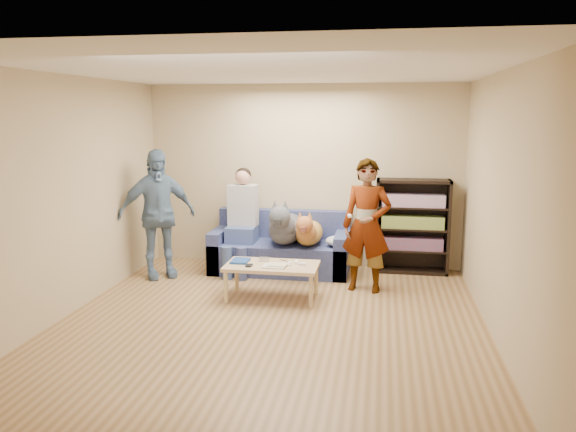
% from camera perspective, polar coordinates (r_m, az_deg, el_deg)
% --- Properties ---
extents(ground, '(5.00, 5.00, 0.00)m').
position_cam_1_polar(ground, '(5.98, -1.95, -11.07)').
color(ground, brown).
rests_on(ground, ground).
extents(ceiling, '(5.00, 5.00, 0.00)m').
position_cam_1_polar(ceiling, '(5.58, -2.12, 14.63)').
color(ceiling, white).
rests_on(ceiling, ground).
extents(wall_back, '(4.50, 0.00, 4.50)m').
position_cam_1_polar(wall_back, '(8.08, 1.54, 4.09)').
color(wall_back, tan).
rests_on(wall_back, ground).
extents(wall_front, '(4.50, 0.00, 4.50)m').
position_cam_1_polar(wall_front, '(3.28, -10.88, -5.51)').
color(wall_front, tan).
rests_on(wall_front, ground).
extents(wall_left, '(0.00, 5.00, 5.00)m').
position_cam_1_polar(wall_left, '(6.47, -21.96, 1.76)').
color(wall_left, tan).
rests_on(wall_left, ground).
extents(wall_right, '(0.00, 5.00, 5.00)m').
position_cam_1_polar(wall_right, '(5.63, 21.00, 0.64)').
color(wall_right, tan).
rests_on(wall_right, ground).
extents(blanket, '(0.41, 0.35, 0.14)m').
position_cam_1_polar(blanket, '(7.56, 5.40, -2.55)').
color(blanket, '#B4B3B9').
rests_on(blanket, sofa).
extents(person_standing_right, '(0.66, 0.49, 1.65)m').
position_cam_1_polar(person_standing_right, '(6.97, 7.99, -0.98)').
color(person_standing_right, gray).
rests_on(person_standing_right, ground).
extents(person_standing_left, '(1.07, 0.93, 1.73)m').
position_cam_1_polar(person_standing_left, '(7.68, -13.16, 0.20)').
color(person_standing_left, '#6C8CAC').
rests_on(person_standing_left, ground).
extents(held_controller, '(0.06, 0.12, 0.03)m').
position_cam_1_polar(held_controller, '(6.75, 6.27, 0.02)').
color(held_controller, white).
rests_on(held_controller, person_standing_right).
extents(notebook_blue, '(0.20, 0.26, 0.03)m').
position_cam_1_polar(notebook_blue, '(6.82, -4.87, -4.56)').
color(notebook_blue, navy).
rests_on(notebook_blue, coffee_table).
extents(papers, '(0.26, 0.20, 0.02)m').
position_cam_1_polar(papers, '(6.58, -1.38, -5.12)').
color(papers, beige).
rests_on(papers, coffee_table).
extents(magazine, '(0.22, 0.17, 0.01)m').
position_cam_1_polar(magazine, '(6.59, -1.09, -4.97)').
color(magazine, '#C3B49C').
rests_on(magazine, coffee_table).
extents(camera_silver, '(0.11, 0.06, 0.05)m').
position_cam_1_polar(camera_silver, '(6.82, -2.44, -4.42)').
color(camera_silver, '#ABABAF').
rests_on(camera_silver, coffee_table).
extents(controller_a, '(0.04, 0.13, 0.03)m').
position_cam_1_polar(controller_a, '(6.73, 0.87, -4.69)').
color(controller_a, white).
rests_on(controller_a, coffee_table).
extents(controller_b, '(0.09, 0.06, 0.03)m').
position_cam_1_polar(controller_b, '(6.64, 1.45, -4.90)').
color(controller_b, white).
rests_on(controller_b, coffee_table).
extents(headphone_cup_a, '(0.07, 0.07, 0.02)m').
position_cam_1_polar(headphone_cup_a, '(6.63, 0.03, -4.97)').
color(headphone_cup_a, silver).
rests_on(headphone_cup_a, coffee_table).
extents(headphone_cup_b, '(0.07, 0.07, 0.02)m').
position_cam_1_polar(headphone_cup_b, '(6.71, 0.14, -4.79)').
color(headphone_cup_b, silver).
rests_on(headphone_cup_b, coffee_table).
extents(pen_orange, '(0.13, 0.06, 0.01)m').
position_cam_1_polar(pen_orange, '(6.54, -2.09, -5.26)').
color(pen_orange, orange).
rests_on(pen_orange, coffee_table).
extents(pen_black, '(0.13, 0.08, 0.01)m').
position_cam_1_polar(pen_black, '(6.84, -0.36, -4.55)').
color(pen_black, black).
rests_on(pen_black, coffee_table).
extents(wallet, '(0.07, 0.12, 0.02)m').
position_cam_1_polar(wallet, '(6.62, -3.98, -5.04)').
color(wallet, black).
rests_on(wallet, coffee_table).
extents(sofa, '(1.90, 0.85, 0.82)m').
position_cam_1_polar(sofa, '(7.90, -0.71, -3.56)').
color(sofa, '#515B93').
rests_on(sofa, ground).
extents(person_seated, '(0.40, 0.73, 1.47)m').
position_cam_1_polar(person_seated, '(7.79, -4.74, -0.10)').
color(person_seated, '#40568E').
rests_on(person_seated, sofa).
extents(dog_gray, '(0.46, 1.28, 0.67)m').
position_cam_1_polar(dog_gray, '(7.62, -0.31, -1.12)').
color(dog_gray, '#484A52').
rests_on(dog_gray, sofa).
extents(dog_tan, '(0.37, 1.14, 0.53)m').
position_cam_1_polar(dog_tan, '(7.56, 2.07, -1.62)').
color(dog_tan, '#B58037').
rests_on(dog_tan, sofa).
extents(coffee_table, '(1.10, 0.60, 0.42)m').
position_cam_1_polar(coffee_table, '(6.70, -1.64, -5.32)').
color(coffee_table, '#D6B283').
rests_on(coffee_table, ground).
extents(bookshelf, '(1.00, 0.34, 1.30)m').
position_cam_1_polar(bookshelf, '(7.94, 12.49, -0.81)').
color(bookshelf, black).
rests_on(bookshelf, ground).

